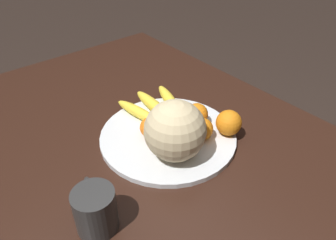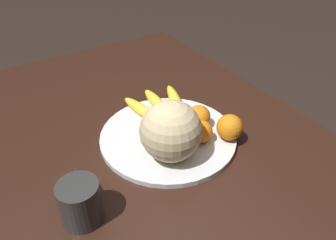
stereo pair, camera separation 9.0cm
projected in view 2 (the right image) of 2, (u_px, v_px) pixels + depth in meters
kitchen_table at (163, 168)px, 0.97m from camera, size 1.46×0.91×0.73m
fruit_bowl at (168, 136)px, 0.94m from camera, size 0.39×0.39×0.01m
melon at (171, 131)px, 0.82m from camera, size 0.16×0.16×0.16m
banana_bunch at (160, 105)px, 1.02m from camera, size 0.21×0.19×0.04m
orange_front_left at (201, 131)px, 0.89m from camera, size 0.06×0.06×0.06m
orange_front_right at (198, 116)px, 0.95m from camera, size 0.07×0.07×0.07m
orange_mid_center at (230, 127)px, 0.90m from camera, size 0.07×0.07×0.07m
orange_back_left at (169, 120)px, 0.93m from camera, size 0.07×0.07×0.07m
orange_back_right at (150, 126)px, 0.92m from camera, size 0.06×0.06×0.06m
produce_tag at (184, 129)px, 0.95m from camera, size 0.08×0.02×0.00m
ceramic_mug at (80, 201)px, 0.69m from camera, size 0.13×0.09×0.10m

